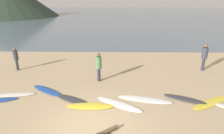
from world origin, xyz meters
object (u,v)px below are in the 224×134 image
Objects in this scene: surfboard_6 at (145,100)px; person_2 at (16,57)px; surfboard_7 at (185,99)px; person_1 at (99,65)px; person_3 at (205,55)px; surfboard_5 at (119,104)px; surfboard_3 at (73,100)px; surfboard_2 at (48,91)px; surfboard_1 at (15,95)px; surfboard_4 at (90,106)px; surfboard_8 at (211,103)px.

person_2 is at bearing 166.91° from surfboard_6.
surfboard_7 is (1.93, 0.07, 0.01)m from surfboard_6.
person_1 is 7.17m from person_3.
surfboard_7 is at bearing -173.05° from person_1.
person_3 is at bearing 71.36° from surfboard_5.
surfboard_3 is at bearing 99.24° from person_1.
surfboard_1 is at bearing -127.75° from surfboard_2.
surfboard_4 reaches higher than surfboard_5.
surfboard_5 is at bearing -145.89° from surfboard_6.
surfboard_1 is 1.15× the size of person_1.
surfboard_7 is (5.40, 0.14, 0.01)m from surfboard_3.
surfboard_2 is 1.22× the size of person_3.
surfboard_1 is 0.91× the size of surfboard_4.
surfboard_3 is 0.99× the size of surfboard_7.
surfboard_3 is at bearing 2.42° from surfboard_2.
person_1 reaches higher than surfboard_2.
person_2 reaches higher than surfboard_2.
surfboard_5 is 7.49m from person_3.
surfboard_1 is 11.68m from person_3.
surfboard_1 is 0.99× the size of surfboard_7.
person_2 is at bearing 179.02° from surfboard_5.
surfboard_5 is (2.23, -0.40, 0.00)m from surfboard_3.
person_1 is 1.10× the size of person_2.
surfboard_6 is 3.44m from person_1.
surfboard_6 reaches higher than surfboard_8.
surfboard_8 is at bearing 35.59° from surfboard_5.
surfboard_4 is at bearing -140.49° from surfboard_5.
person_3 is at bearing 11.96° from surfboard_1.
surfboard_4 reaches higher than surfboard_6.
person_3 is (10.98, 3.84, 1.04)m from surfboard_1.
surfboard_5 is (1.30, 0.17, -0.00)m from surfboard_4.
surfboard_6 is at bearing -10.71° from surfboard_1.
surfboard_3 is at bearing -158.08° from surfboard_5.
surfboard_2 is 6.97m from surfboard_7.
surfboard_1 is 0.80× the size of surfboard_8.
surfboard_6 is 1.43× the size of person_3.
surfboard_5 is 1.54× the size of person_2.
surfboard_6 is at bearing 145.00° from surfboard_8.
surfboard_4 is 4.52m from surfboard_7.
surfboard_6 is at bearing 24.21° from surfboard_2.
surfboard_5 reaches higher than surfboard_2.
surfboard_3 is 2.27m from surfboard_5.
surfboard_2 is at bearing 144.75° from person_2.
person_3 is at bearing 85.40° from surfboard_7.
surfboard_5 is 1.40× the size of person_1.
surfboard_6 is at bearing 53.04° from surfboard_5.
surfboard_7 is (6.92, -0.80, 0.01)m from surfboard_2.
surfboard_4 is 1.40× the size of person_2.
surfboard_3 is (1.53, -0.94, 0.00)m from surfboard_2.
surfboard_1 is at bearing 3.74° from person_3.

